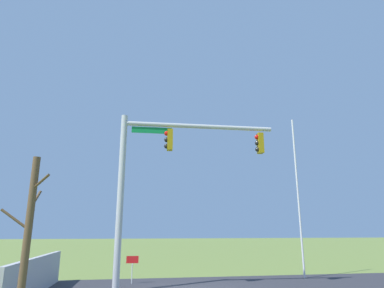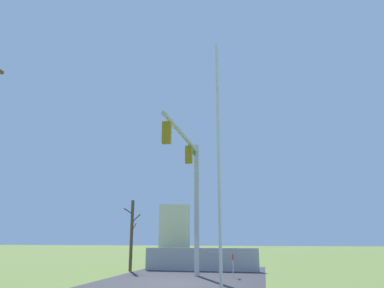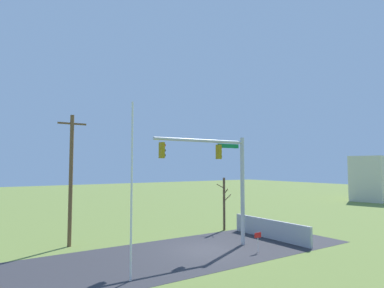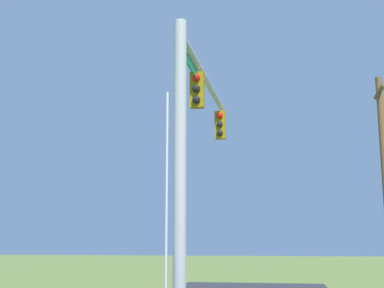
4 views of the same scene
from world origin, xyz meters
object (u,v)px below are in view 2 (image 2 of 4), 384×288
at_px(signal_mast, 190,178).
at_px(bare_tree, 132,234).
at_px(flagpole, 219,165).
at_px(distant_building, 174,229).
at_px(open_sign, 233,260).

distance_m(signal_mast, bare_tree, 6.68).
height_order(signal_mast, flagpole, flagpole).
bearing_deg(bare_tree, distant_building, 9.51).
distance_m(signal_mast, distant_building, 40.90).
height_order(open_sign, distant_building, distant_building).
bearing_deg(open_sign, flagpole, -177.50).
bearing_deg(signal_mast, bare_tree, 49.86).
height_order(flagpole, bare_tree, flagpole).
distance_m(bare_tree, open_sign, 7.36).
bearing_deg(distant_building, flagpole, -178.65).
relative_size(bare_tree, distant_building, 0.45).
bearing_deg(bare_tree, open_sign, -112.42).
bearing_deg(signal_mast, flagpole, -162.04).
relative_size(flagpole, distant_building, 0.87).
bearing_deg(signal_mast, open_sign, -61.36).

